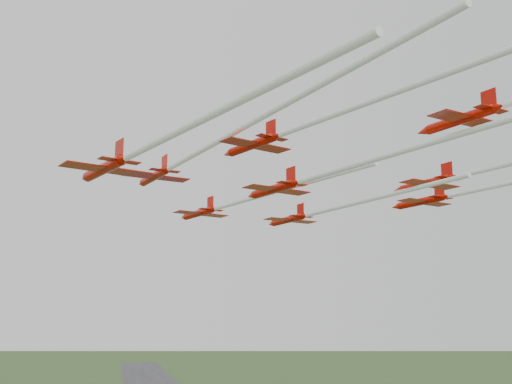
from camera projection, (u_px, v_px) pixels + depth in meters
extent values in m
cylinder|color=#C70C00|center=(199.00, 213.00, 110.52)|extent=(4.59, 8.92, 1.18)
cone|color=#C70C00|center=(183.00, 218.00, 115.01)|extent=(1.83, 2.24, 1.18)
cone|color=#C70C00|center=(214.00, 209.00, 106.29)|extent=(1.49, 1.61, 1.08)
ellipsoid|color=black|center=(193.00, 212.00, 112.35)|extent=(0.81, 1.12, 0.34)
cube|color=#C70C00|center=(201.00, 214.00, 109.76)|extent=(9.83, 6.20, 0.11)
cube|color=#C70C00|center=(211.00, 210.00, 107.11)|extent=(4.48, 2.84, 0.09)
cube|color=#C70C00|center=(210.00, 203.00, 107.53)|extent=(0.84, 1.83, 2.15)
cylinder|color=white|center=(283.00, 189.00, 90.77)|extent=(14.75, 34.56, 0.65)
cylinder|color=#C70C00|center=(154.00, 177.00, 88.56)|extent=(3.70, 8.67, 1.13)
cone|color=#C70C00|center=(141.00, 184.00, 93.08)|extent=(1.63, 2.10, 1.13)
cone|color=#C70C00|center=(167.00, 169.00, 84.31)|extent=(1.35, 1.48, 1.03)
ellipsoid|color=black|center=(149.00, 177.00, 90.40)|extent=(0.70, 1.06, 0.33)
cube|color=#C70C00|center=(156.00, 177.00, 87.81)|extent=(9.42, 5.27, 0.10)
cube|color=#C70C00|center=(165.00, 171.00, 85.14)|extent=(4.29, 2.41, 0.08)
cube|color=#C70C00|center=(164.00, 163.00, 85.55)|extent=(0.65, 1.79, 2.05)
cylinder|color=white|center=(267.00, 114.00, 62.18)|extent=(15.85, 48.54, 0.62)
cylinder|color=#C70C00|center=(288.00, 220.00, 103.09)|extent=(3.71, 8.24, 1.08)
cone|color=#C70C00|center=(271.00, 224.00, 107.35)|extent=(1.59, 2.02, 1.08)
cone|color=#C70C00|center=(305.00, 216.00, 99.09)|extent=(1.31, 1.43, 0.98)
ellipsoid|color=black|center=(281.00, 219.00, 104.82)|extent=(0.69, 1.01, 0.31)
cube|color=#C70C00|center=(290.00, 221.00, 102.38)|extent=(8.99, 5.20, 0.10)
cube|color=#C70C00|center=(301.00, 216.00, 99.87)|extent=(4.09, 2.38, 0.08)
cube|color=#C70C00|center=(300.00, 210.00, 100.26)|extent=(0.66, 1.70, 1.96)
cylinder|color=white|center=(375.00, 198.00, 85.27)|extent=(10.80, 30.20, 0.59)
cylinder|color=#C70C00|center=(104.00, 169.00, 69.31)|extent=(4.79, 9.00, 1.20)
cone|color=#C70C00|center=(85.00, 178.00, 73.81)|extent=(1.88, 2.28, 1.20)
cone|color=#C70C00|center=(124.00, 159.00, 65.07)|extent=(1.52, 1.64, 1.09)
ellipsoid|color=black|center=(96.00, 169.00, 71.15)|extent=(0.83, 1.14, 0.35)
cube|color=#C70C00|center=(107.00, 170.00, 68.55)|extent=(9.95, 6.43, 0.11)
cube|color=#C70C00|center=(120.00, 161.00, 65.90)|extent=(4.53, 2.94, 0.09)
cube|color=#C70C00|center=(119.00, 150.00, 66.32)|extent=(0.88, 1.85, 2.19)
cylinder|color=white|center=(218.00, 112.00, 50.59)|extent=(14.48, 32.35, 0.66)
cylinder|color=#C70C00|center=(273.00, 189.00, 85.98)|extent=(4.44, 8.80, 1.17)
cone|color=#C70C00|center=(251.00, 196.00, 90.44)|extent=(1.79, 2.21, 1.17)
cone|color=#C70C00|center=(297.00, 182.00, 81.79)|extent=(1.46, 1.58, 1.06)
ellipsoid|color=black|center=(264.00, 189.00, 87.80)|extent=(0.79, 1.10, 0.34)
cube|color=#C70C00|center=(277.00, 190.00, 85.24)|extent=(9.69, 6.04, 0.11)
cube|color=#C70C00|center=(292.00, 184.00, 82.61)|extent=(4.41, 2.76, 0.08)
cube|color=#C70C00|center=(291.00, 175.00, 83.02)|extent=(0.81, 1.81, 2.12)
cylinder|color=white|center=(436.00, 141.00, 63.24)|extent=(17.11, 41.39, 0.64)
cylinder|color=#C70C00|center=(421.00, 202.00, 97.56)|extent=(4.11, 8.53, 1.13)
cone|color=#C70C00|center=(396.00, 207.00, 101.91)|extent=(1.70, 2.12, 1.13)
cone|color=#C70C00|center=(446.00, 196.00, 93.46)|extent=(1.39, 1.51, 1.02)
ellipsoid|color=black|center=(411.00, 201.00, 99.33)|extent=(0.74, 1.06, 0.33)
cube|color=#C70C00|center=(425.00, 202.00, 96.83)|extent=(9.36, 5.66, 0.10)
cube|color=#C70C00|center=(441.00, 197.00, 94.26)|extent=(4.26, 2.59, 0.08)
cube|color=#C70C00|center=(439.00, 190.00, 94.66)|extent=(0.74, 1.76, 2.05)
cylinder|color=#C70C00|center=(252.00, 145.00, 68.93)|extent=(4.11, 7.33, 0.99)
cone|color=#C70C00|center=(228.00, 154.00, 72.56)|extent=(1.58, 1.88, 0.99)
cone|color=#C70C00|center=(277.00, 136.00, 65.52)|extent=(1.27, 1.36, 0.90)
ellipsoid|color=black|center=(242.00, 145.00, 70.41)|extent=(0.70, 0.93, 0.29)
cube|color=#C70C00|center=(256.00, 146.00, 68.32)|extent=(8.15, 5.45, 0.09)
cube|color=#C70C00|center=(272.00, 138.00, 66.19)|extent=(3.71, 2.49, 0.07)
cube|color=#C70C00|center=(271.00, 129.00, 66.53)|extent=(0.76, 1.50, 1.80)
cylinder|color=white|center=(485.00, 59.00, 46.53)|extent=(20.48, 43.20, 0.54)
cylinder|color=#C70C00|center=(426.00, 184.00, 82.02)|extent=(3.87, 8.04, 1.06)
cone|color=#C70C00|center=(398.00, 190.00, 86.12)|extent=(1.60, 1.99, 1.06)
cone|color=#C70C00|center=(454.00, 177.00, 78.16)|extent=(1.31, 1.42, 0.96)
ellipsoid|color=black|center=(414.00, 184.00, 83.69)|extent=(0.70, 1.00, 0.31)
cube|color=#C70C00|center=(430.00, 184.00, 81.34)|extent=(8.81, 5.32, 0.10)
cube|color=#C70C00|center=(449.00, 178.00, 78.92)|extent=(4.01, 2.43, 0.08)
cube|color=#C70C00|center=(447.00, 170.00, 79.29)|extent=(0.70, 1.66, 1.93)
cylinder|color=#C70C00|center=(460.00, 120.00, 61.98)|extent=(3.70, 7.74, 1.02)
cone|color=#C70C00|center=(423.00, 132.00, 65.93)|extent=(1.54, 1.92, 1.02)
cone|color=#C70C00|center=(499.00, 107.00, 58.26)|extent=(1.26, 1.36, 0.93)
ellipsoid|color=black|center=(445.00, 121.00, 63.59)|extent=(0.67, 0.96, 0.30)
cube|color=#C70C00|center=(466.00, 120.00, 61.32)|extent=(8.48, 5.10, 0.09)
cube|color=#C70C00|center=(491.00, 109.00, 58.99)|extent=(3.86, 2.33, 0.07)
cube|color=#C70C00|center=(489.00, 99.00, 59.35)|extent=(0.67, 1.60, 1.85)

